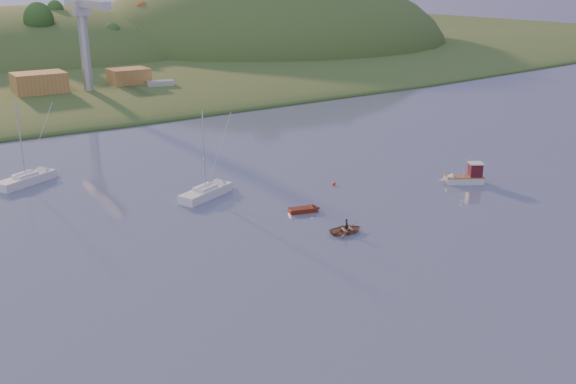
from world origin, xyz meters
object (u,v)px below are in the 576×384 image
red_tender (309,209)px  canoe (346,230)px  sailboat_far (26,179)px  fishing_boat (461,177)px  sailboat_near (206,192)px

red_tender → canoe: bearing=-77.5°
sailboat_far → canoe: size_ratio=3.03×
fishing_boat → sailboat_near: size_ratio=0.55×
sailboat_far → canoe: bearing=-83.7°
fishing_boat → red_tender: bearing=25.0°
sailboat_near → canoe: size_ratio=2.96×
fishing_boat → sailboat_near: 35.54m
sailboat_far → sailboat_near: bearing=-73.3°
sailboat_near → sailboat_far: (-18.49, 18.77, 0.01)m
fishing_boat → sailboat_far: size_ratio=0.53×
canoe → red_tender: 8.04m
sailboat_far → red_tender: sailboat_far is taller
fishing_boat → red_tender: size_ratio=1.48×
sailboat_near → canoe: bearing=-93.0°
fishing_boat → sailboat_far: 60.78m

